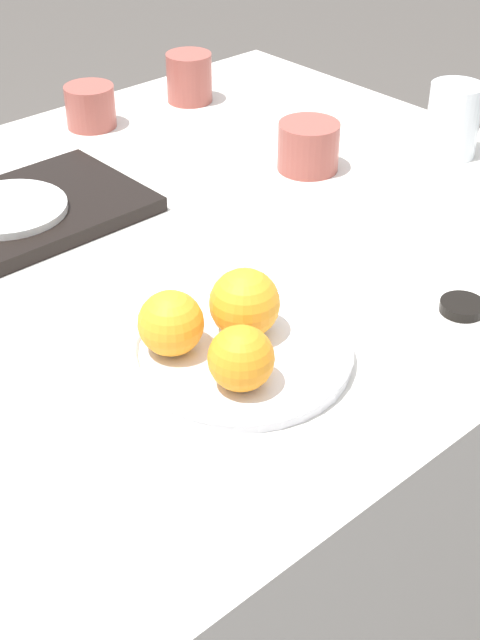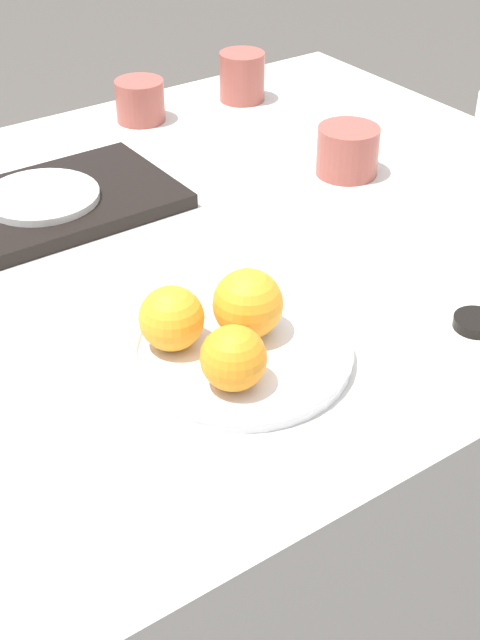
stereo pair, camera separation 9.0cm
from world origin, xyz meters
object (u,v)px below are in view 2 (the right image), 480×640
Objects in this scene: side_plate at (42,196)px; cup_1 at (348,151)px; orange_1 at (233,358)px; orange_2 at (172,318)px; fruit_platter at (240,351)px; serving_tray at (43,206)px; orange_0 at (248,304)px; soy_dish at (476,323)px; cup_0 at (242,77)px; cup_3 at (140,101)px.

side_plate is 0.44m from cup_1.
orange_2 reaches higher than orange_1.
fruit_platter is 1.54× the size of side_plate.
orange_0 is at bearing -82.53° from serving_tray.
orange_1 is at bearing 168.88° from soy_dish.
serving_tray is at bearing 86.26° from orange_2.
cup_1 is at bearing -97.72° from cup_0.
cup_0 reaches higher than soy_dish.
orange_1 is 0.09m from orange_2.
fruit_platter is at bearing -85.88° from serving_tray.
cup_1 is at bearing 35.78° from fruit_platter.
cup_0 is 0.92× the size of cup_1.
fruit_platter is 0.42m from side_plate.
serving_tray is at bearing -157.95° from cup_0.
fruit_platter is 3.17× the size of orange_0.
orange_0 is 0.09m from orange_1.
soy_dish is at bearing -104.46° from cup_0.
side_plate is (-0.03, 0.42, 0.01)m from fruit_platter.
serving_tray is at bearing 161.19° from cup_1.
side_plate is 1.88× the size of cup_0.
side_plate is (-0.05, 0.40, -0.03)m from orange_0.
fruit_platter and serving_tray have the same top height.
cup_3 is (-0.14, 0.35, -0.00)m from cup_1.
fruit_platter is at bearing -39.30° from orange_2.
cup_1 is at bearing -67.30° from cup_3.
serving_tray is (-0.03, 0.42, -0.00)m from fruit_platter.
side_plate is at bearing -142.65° from cup_3.
cup_3 is at bearing 70.31° from orange_0.
side_plate is at bearing 94.12° from fruit_platter.
side_plate is at bearing 86.26° from orange_2.
cup_1 is (-0.04, -0.33, -0.01)m from cup_0.
cup_1 is at bearing 70.02° from soy_dish.
soy_dish is at bearing -109.98° from cup_1.
orange_2 is at bearing -93.74° from side_plate.
cup_0 is (0.46, 0.19, 0.03)m from serving_tray.
orange_1 is 0.80m from cup_0.
soy_dish is (0.30, -0.15, -0.04)m from orange_2.
cup_3 is at bearing 112.70° from cup_1.
side_plate is 0.49m from cup_0.
soy_dish is at bearing -22.46° from fruit_platter.
cup_0 is 1.62× the size of soy_dish.
orange_0 is 0.91× the size of cup_0.
soy_dish is at bearing -11.12° from orange_1.
fruit_platter is at bearing 157.54° from soy_dish.
orange_1 is at bearing -91.19° from serving_tray.
fruit_platter is at bearing -141.65° from orange_0.
cup_3 reaches higher than fruit_platter.
orange_1 is 0.43× the size of side_plate.
orange_0 reaches higher than fruit_platter.
cup_1 reaches higher than side_plate.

